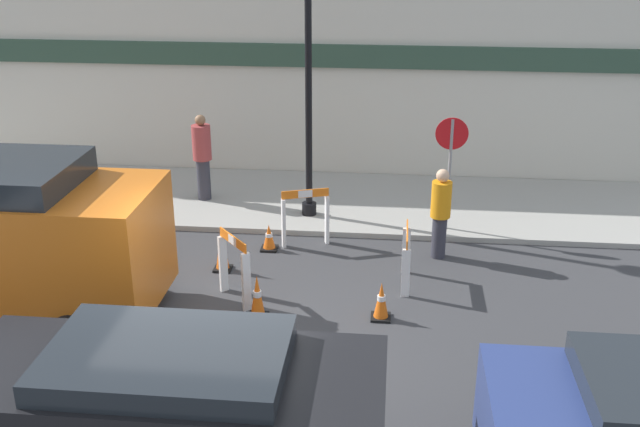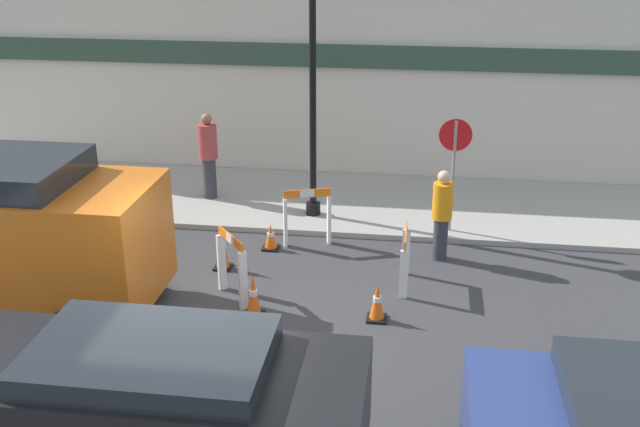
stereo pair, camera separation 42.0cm
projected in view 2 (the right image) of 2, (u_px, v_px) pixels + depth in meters
ground_plane at (210, 364)px, 10.15m from camera, size 60.00×60.00×0.00m
sidewalk_slab at (290, 199)px, 15.89m from camera, size 18.00×3.52×0.11m
storefront_facade at (303, 56)px, 16.57m from camera, size 18.00×0.22×5.50m
streetlamp_post at (313, 63)px, 13.85m from camera, size 0.44×0.44×4.64m
stop_sign at (454, 157)px, 13.67m from camera, size 0.60×0.06×2.16m
barricade_0 at (405, 256)px, 12.11m from camera, size 0.14×0.92×0.97m
barricade_1 at (307, 215)px, 13.62m from camera, size 0.87×0.40×1.08m
barricade_2 at (232, 265)px, 11.66m from camera, size 0.63×0.72×1.11m
traffic_cone_0 at (253, 296)px, 11.23m from camera, size 0.30×0.30×0.71m
traffic_cone_1 at (222, 249)px, 12.78m from camera, size 0.30×0.30×0.74m
traffic_cone_2 at (377, 302)px, 11.16m from camera, size 0.30×0.30×0.60m
traffic_cone_3 at (271, 237)px, 13.57m from camera, size 0.30×0.30×0.49m
person_worker at (442, 212)px, 12.95m from camera, size 0.48×0.48×1.64m
person_pedestrian at (208, 153)px, 15.49m from camera, size 0.54×0.54×1.81m
parked_car_1 at (155, 401)px, 7.85m from camera, size 4.44×1.93×1.61m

